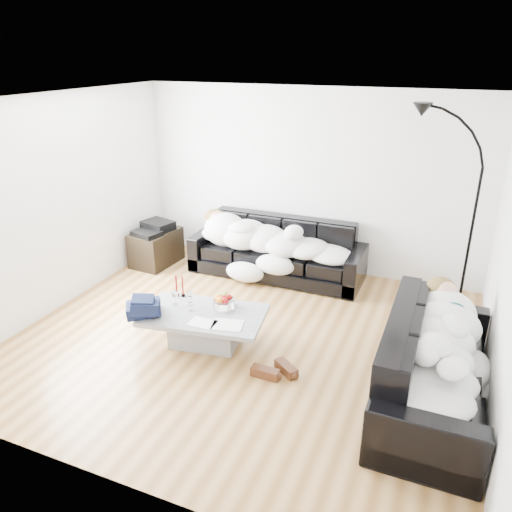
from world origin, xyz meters
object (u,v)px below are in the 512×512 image
at_px(sleeper_back, 276,235).
at_px(wine_glass_a, 190,298).
at_px(fruit_bowl, 224,301).
at_px(stereo, 154,227).
at_px(shoes, 275,370).
at_px(candle_left, 176,286).
at_px(sofa_right, 436,363).
at_px(wine_glass_b, 175,298).
at_px(wine_glass_c, 191,304).
at_px(candle_right, 183,287).
at_px(sofa_back, 277,249).
at_px(floor_lamp, 473,224).
at_px(sleeper_right, 439,343).
at_px(av_cabinet, 156,247).
at_px(coffee_table, 205,328).

height_order(sleeper_back, wine_glass_a, sleeper_back).
xyz_separation_m(fruit_bowl, stereo, (-1.88, 1.50, 0.12)).
bearing_deg(sleeper_back, shoes, -69.42).
bearing_deg(candle_left, sofa_right, -6.26).
xyz_separation_m(wine_glass_b, stereo, (-1.36, 1.67, 0.11)).
xyz_separation_m(sofa_right, wine_glass_c, (-2.57, 0.06, 0.04)).
bearing_deg(candle_right, sofa_back, 73.89).
height_order(sleeper_back, floor_lamp, floor_lamp).
xyz_separation_m(sofa_right, stereo, (-4.16, 1.79, 0.16)).
bearing_deg(candle_left, shoes, -19.23).
bearing_deg(sleeper_right, candle_left, 83.74).
distance_m(wine_glass_c, candle_left, 0.42).
bearing_deg(wine_glass_c, sleeper_right, -1.43).
relative_size(sofa_right, av_cabinet, 2.79).
bearing_deg(sleeper_right, fruit_bowl, 82.64).
relative_size(coffee_table, wine_glass_b, 7.54).
xyz_separation_m(sofa_right, floor_lamp, (0.18, 2.17, 0.67)).
bearing_deg(sofa_right, fruit_bowl, 82.64).
distance_m(sleeper_right, wine_glass_b, 2.81).
xyz_separation_m(sofa_back, stereo, (-1.84, -0.31, 0.18)).
relative_size(wine_glass_c, candle_right, 0.66).
bearing_deg(wine_glass_b, fruit_bowl, 18.06).
bearing_deg(stereo, floor_lamp, 19.34).
relative_size(sleeper_back, wine_glass_b, 11.97).
bearing_deg(coffee_table, wine_glass_a, 156.20).
bearing_deg(wine_glass_c, candle_left, 142.40).
height_order(sleeper_right, wine_glass_a, sleeper_right).
distance_m(av_cabinet, stereo, 0.32).
relative_size(sofa_back, wine_glass_c, 15.01).
xyz_separation_m(coffee_table, wine_glass_a, (-0.23, 0.10, 0.28)).
distance_m(coffee_table, wine_glass_c, 0.32).
bearing_deg(candle_right, candle_left, -162.64).
height_order(coffee_table, wine_glass_a, wine_glass_a).
relative_size(wine_glass_a, candle_right, 0.70).
bearing_deg(wine_glass_a, wine_glass_b, -161.81).
bearing_deg(candle_left, candle_right, 17.36).
bearing_deg(sleeper_right, av_cabinet, 66.69).
bearing_deg(stereo, fruit_bowl, -24.11).
xyz_separation_m(sofa_back, coffee_table, (-0.09, -2.02, -0.21)).
bearing_deg(floor_lamp, sofa_right, -85.76).
distance_m(shoes, av_cabinet, 3.33).
xyz_separation_m(coffee_table, stereo, (-1.75, 1.72, 0.39)).
bearing_deg(candle_right, coffee_table, -32.58).
distance_m(sofa_back, wine_glass_c, 2.05).
distance_m(fruit_bowl, wine_glass_b, 0.56).
distance_m(wine_glass_b, floor_lamp, 3.67).
relative_size(fruit_bowl, shoes, 0.49).
relative_size(sofa_back, wine_glass_b, 14.14).
bearing_deg(coffee_table, sofa_right, -1.78).
height_order(shoes, floor_lamp, floor_lamp).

